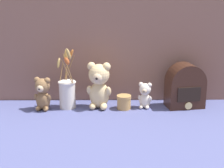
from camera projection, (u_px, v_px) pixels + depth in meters
ground_plane at (112, 109)px, 1.95m from camera, size 4.00×4.00×0.00m
backdrop_wall at (112, 40)px, 2.01m from camera, size 1.46×0.02×0.74m
teddy_bear_large at (99, 84)px, 1.93m from camera, size 0.15×0.13×0.27m
teddy_bear_medium at (43, 93)px, 1.91m from camera, size 0.10×0.10×0.19m
teddy_bear_small at (145, 95)px, 1.95m from camera, size 0.08×0.08×0.15m
flower_vase at (67, 90)px, 1.95m from camera, size 0.11×0.18×0.36m
vintage_radio at (185, 87)px, 1.96m from camera, size 0.23×0.16×0.25m
decorative_tin_tall at (124, 102)px, 1.95m from camera, size 0.08×0.08×0.08m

